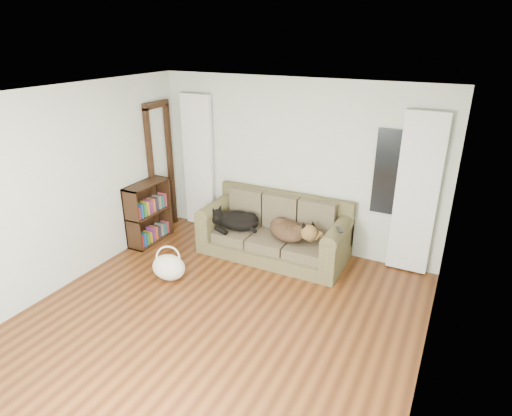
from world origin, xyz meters
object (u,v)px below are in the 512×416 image
at_px(dog_shepherd, 290,231).
at_px(dog_black_lab, 236,221).
at_px(tote_bag, 169,268).
at_px(sofa, 273,228).
at_px(bookshelf, 149,212).

bearing_deg(dog_shepherd, dog_black_lab, 34.88).
relative_size(dog_black_lab, tote_bag, 1.35).
xyz_separation_m(sofa, bookshelf, (-2.00, -0.46, 0.05)).
distance_m(sofa, dog_black_lab, 0.61).
bearing_deg(tote_bag, dog_shepherd, 43.75).
height_order(tote_bag, bookshelf, bookshelf).
bearing_deg(sofa, dog_black_lab, -173.35).
distance_m(dog_black_lab, bookshelf, 1.45).
relative_size(sofa, dog_shepherd, 3.26).
relative_size(dog_shepherd, bookshelf, 0.68).
distance_m(sofa, dog_shepherd, 0.29).
xyz_separation_m(dog_black_lab, dog_shepherd, (0.89, 0.03, 0.01)).
relative_size(dog_black_lab, dog_shepherd, 0.97).
xyz_separation_m(dog_black_lab, bookshelf, (-1.39, -0.39, 0.02)).
xyz_separation_m(tote_bag, bookshelf, (-1.00, 0.81, 0.34)).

